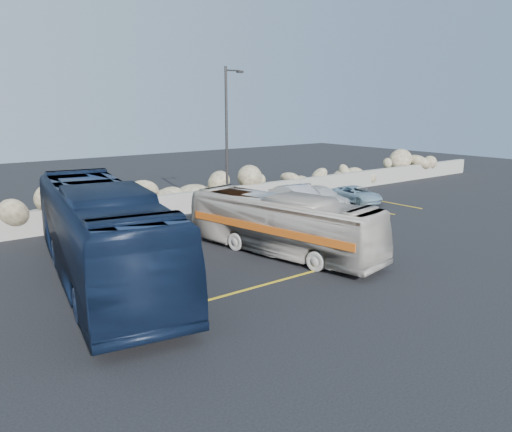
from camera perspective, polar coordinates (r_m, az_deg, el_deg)
ground at (r=18.69m, az=6.93°, el=-6.47°), size 90.00×90.00×0.00m
seawall at (r=28.06m, az=-10.39°, el=1.16°), size 60.00×0.40×1.20m
riprap_pile at (r=28.99m, az=-11.54°, el=2.89°), size 54.00×2.80×2.60m
parking_lines at (r=25.63m, az=5.69°, el=-1.14°), size 18.16×9.36×0.01m
lamppost at (r=26.72m, az=-3.28°, el=8.79°), size 1.14×0.18×8.00m
vintage_bus at (r=20.60m, az=2.97°, el=-0.95°), size 3.81×9.23×2.51m
tour_coach at (r=18.10m, az=-17.22°, el=-1.88°), size 5.02×12.73×3.46m
car_a at (r=26.59m, az=-0.06°, el=0.86°), size 1.92×3.99×1.31m
car_b at (r=29.25m, az=4.95°, el=2.03°), size 1.92×4.48×1.44m
car_c at (r=30.70m, az=7.54°, el=2.21°), size 1.81×4.07×1.16m
car_d at (r=32.23m, az=11.37°, el=2.43°), size 1.97×3.76×1.01m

